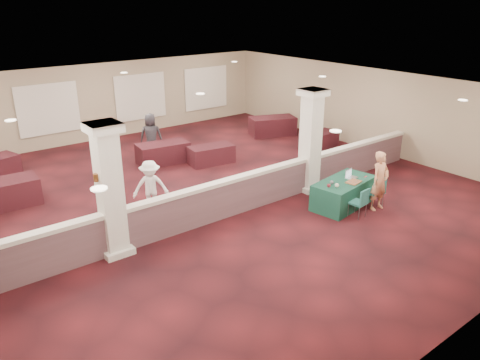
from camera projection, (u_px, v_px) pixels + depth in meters
ground at (203, 197)px, 14.33m from camera, size 16.00×16.00×0.00m
wall_back at (97, 102)px, 19.63m from camera, size 16.00×0.04×3.20m
wall_front at (465, 260)px, 7.86m from camera, size 16.00×0.04×3.20m
wall_right at (372, 110)px, 18.31m from camera, size 0.04×16.00×3.20m
ceiling at (200, 93)px, 13.16m from camera, size 16.00×16.00×0.02m
partition_wall at (233, 196)px, 13.02m from camera, size 15.60×0.28×1.10m
column_left at (110, 190)px, 10.63m from camera, size 0.72×0.72×3.20m
column_right at (311, 140)px, 14.34m from camera, size 0.72×0.72×3.20m
sconce_left at (96, 177)px, 10.34m from camera, size 0.12×0.12×0.18m
sconce_right at (120, 172)px, 10.66m from camera, size 0.12×0.12×0.18m
near_table at (343, 193)px, 13.64m from camera, size 2.16×1.33×0.78m
conf_chair_main at (376, 189)px, 13.45m from camera, size 0.55×0.55×0.95m
conf_chair_side at (360, 201)px, 12.85m from camera, size 0.47×0.47×0.85m
woman at (380, 181)px, 13.26m from camera, size 0.62×0.42×1.72m
far_table_front_left at (3, 194)px, 13.55m from camera, size 1.99×1.05×0.79m
far_table_front_center at (211, 154)px, 17.18m from camera, size 1.73×1.04×0.66m
far_table_front_right at (319, 140)px, 18.90m from camera, size 1.63×0.87×0.65m
far_table_back_center at (163, 153)px, 17.21m from camera, size 1.95×1.15×0.75m
far_table_back_right at (273, 126)px, 20.73m from camera, size 2.19×1.63×0.80m
attendee_b at (151, 187)px, 13.05m from camera, size 1.09×0.85×1.55m
attendee_c at (313, 128)px, 19.02m from camera, size 0.77×0.98×1.51m
attendee_d at (151, 136)px, 17.60m from camera, size 0.95×0.83×1.70m
laptop_base at (352, 178)px, 13.68m from camera, size 0.39×0.30×0.02m
laptop_screen at (348, 173)px, 13.72m from camera, size 0.35×0.07×0.23m
screen_glow at (349, 173)px, 13.72m from camera, size 0.32×0.06×0.20m
knitting at (354, 182)px, 13.36m from camera, size 0.47×0.38×0.03m
yarn_cream at (337, 185)px, 13.01m from camera, size 0.12×0.12×0.12m
yarn_red at (329, 186)px, 13.01m from camera, size 0.11×0.11×0.11m
yarn_grey at (332, 182)px, 13.24m from camera, size 0.11×0.11×0.11m
scissors at (366, 177)px, 13.79m from camera, size 0.13×0.05×0.01m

